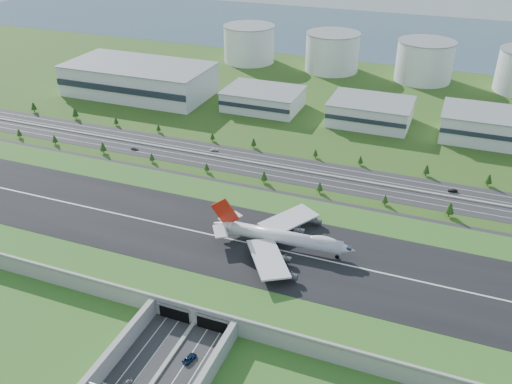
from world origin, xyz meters
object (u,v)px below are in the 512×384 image
(car_2, at_px, (190,358))
(car_4, at_px, (134,149))
(car_0, at_px, (126,383))
(fuel_tank_a, at_px, (249,44))
(car_7, at_px, (213,150))
(car_5, at_px, (453,191))
(boeing_747, at_px, (282,237))

(car_2, distance_m, car_4, 194.32)
(car_0, distance_m, car_2, 24.18)
(fuel_tank_a, distance_m, car_7, 216.05)
(car_0, relative_size, car_4, 0.98)
(fuel_tank_a, relative_size, car_5, 9.60)
(fuel_tank_a, xyz_separation_m, car_4, (6.93, -225.13, -16.54))
(fuel_tank_a, bearing_deg, car_7, -74.56)
(car_2, bearing_deg, car_0, 64.74)
(fuel_tank_a, distance_m, car_4, 225.84)
(car_4, relative_size, car_7, 0.92)
(car_7, bearing_deg, car_5, 72.19)
(fuel_tank_a, relative_size, car_4, 10.18)
(car_0, xyz_separation_m, car_7, (-54.31, 188.45, -0.04))
(car_2, bearing_deg, boeing_747, -84.67)
(car_4, bearing_deg, fuel_tank_a, -6.10)
(fuel_tank_a, height_order, car_5, fuel_tank_a)
(car_0, relative_size, car_5, 0.92)
(car_7, bearing_deg, fuel_tank_a, 177.93)
(boeing_747, height_order, car_0, boeing_747)
(boeing_747, distance_m, car_7, 129.87)
(car_5, xyz_separation_m, car_7, (-152.94, 0.78, -0.08))
(fuel_tank_a, relative_size, car_2, 8.11)
(car_0, height_order, car_2, car_2)
(fuel_tank_a, bearing_deg, car_0, -74.26)
(car_0, bearing_deg, car_7, 129.63)
(fuel_tank_a, bearing_deg, car_2, -71.37)
(car_0, xyz_separation_m, car_5, (98.63, 187.66, 0.04))
(boeing_747, xyz_separation_m, car_0, (-27.74, -88.64, -13.10))
(fuel_tank_a, relative_size, car_7, 9.35)
(car_2, xyz_separation_m, car_5, (82.98, 169.24, 0.00))
(fuel_tank_a, bearing_deg, car_4, -88.24)
(car_4, relative_size, car_5, 0.94)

